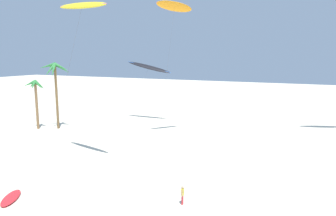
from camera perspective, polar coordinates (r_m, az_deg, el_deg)
The scene contains 7 objects.
palm_tree_0 at distance 56.35m, azimuth -19.53°, elevation 5.71°, with size 5.35×4.90×11.17m.
palm_tree_1 at distance 57.52m, azimuth -22.63°, elevation 2.91°, with size 3.39×3.40×8.30m.
flying_kite_0 at distance 47.36m, azimuth 1.17°, elevation 17.72°, with size 4.53×12.30×20.14m.
flying_kite_3 at distance 59.92m, azimuth -3.41°, elevation 7.29°, with size 8.83×4.78×11.47m.
flying_kite_4 at distance 36.97m, azimuth -15.18°, elevation 17.28°, with size 8.05×4.31×18.25m.
grounded_kite_1 at distance 31.61m, azimuth -26.32°, elevation -14.20°, with size 2.75×3.47×0.30m.
person_near_left at distance 27.42m, azimuth 2.60°, elevation -15.19°, with size 0.25×0.50×1.62m.
Camera 1 is at (15.37, 0.33, 12.29)m, focal length 34.04 mm.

